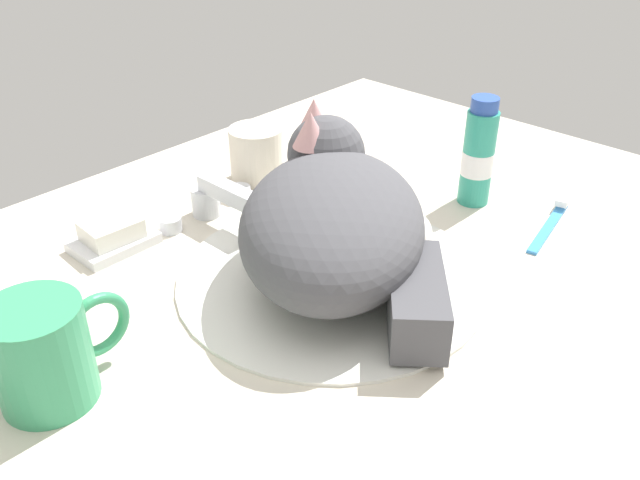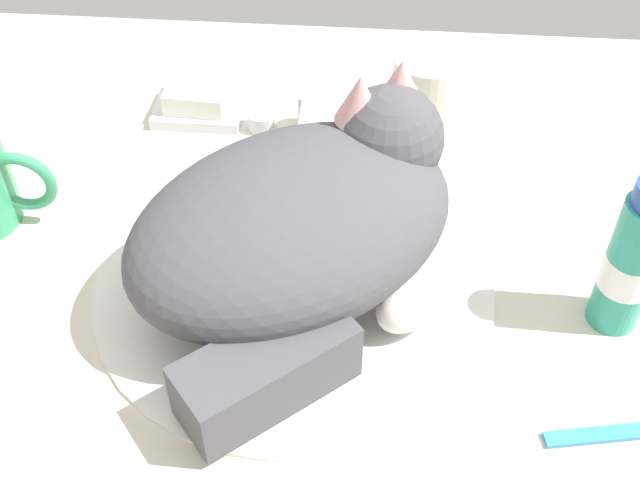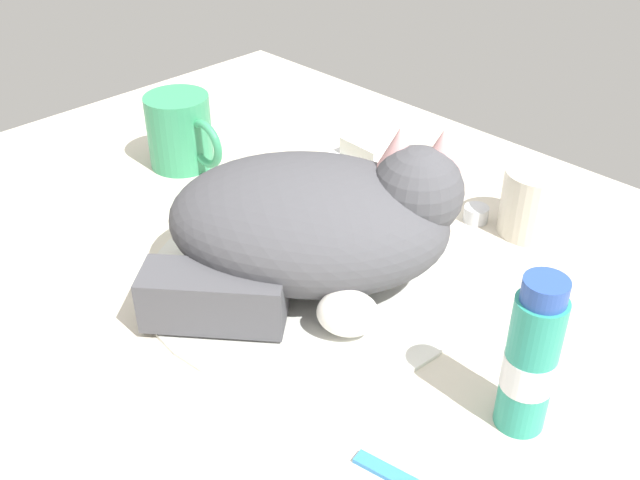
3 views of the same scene
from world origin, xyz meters
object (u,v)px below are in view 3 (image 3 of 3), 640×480
at_px(soap_bar, 370,148).
at_px(coffee_mug, 181,132).
at_px(cat, 318,222).
at_px(faucet, 429,189).
at_px(rinse_cup, 534,202).
at_px(toothpaste_bottle, 531,360).

bearing_deg(soap_bar, coffee_mug, -134.33).
bearing_deg(coffee_mug, cat, -10.06).
height_order(faucet, soap_bar, faucet).
bearing_deg(coffee_mug, faucet, 25.28).
relative_size(coffee_mug, soap_bar, 2.02).
relative_size(faucet, soap_bar, 2.26).
bearing_deg(coffee_mug, rinse_cup, 24.12).
xyz_separation_m(faucet, cat, (0.01, -0.19, 0.04)).
distance_m(faucet, rinse_cup, 0.12).
bearing_deg(soap_bar, toothpaste_bottle, -32.70).
bearing_deg(soap_bar, faucet, -15.70).
distance_m(cat, toothpaste_bottle, 0.25).
bearing_deg(coffee_mug, soap_bar, 45.67).
height_order(coffee_mug, soap_bar, coffee_mug).
relative_size(cat, toothpaste_bottle, 2.38).
bearing_deg(cat, faucet, 92.89).
bearing_deg(coffee_mug, toothpaste_bottle, -7.51).
distance_m(coffee_mug, rinse_cup, 0.44).
xyz_separation_m(coffee_mug, toothpaste_bottle, (0.55, -0.07, 0.02)).
relative_size(coffee_mug, toothpaste_bottle, 0.89).
bearing_deg(rinse_cup, coffee_mug, -155.88).
xyz_separation_m(rinse_cup, toothpaste_bottle, (0.15, -0.25, 0.03)).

